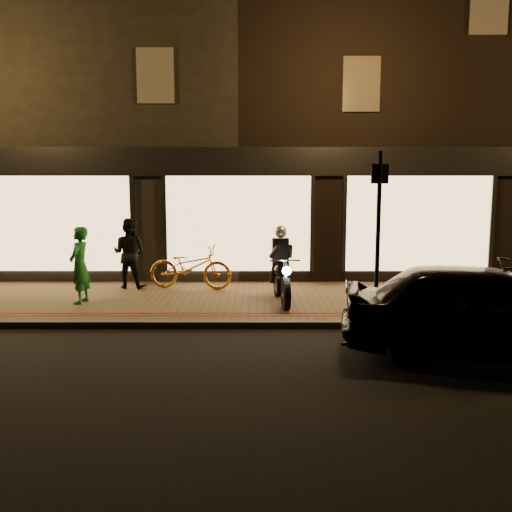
{
  "coord_description": "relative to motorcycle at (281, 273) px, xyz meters",
  "views": [
    {
      "loc": [
        0.46,
        -8.57,
        2.38
      ],
      "look_at": [
        0.44,
        1.54,
        1.1
      ],
      "focal_mm": 35.0,
      "sensor_mm": 36.0,
      "label": 1
    }
  ],
  "objects": [
    {
      "name": "ground",
      "position": [
        -0.97,
        -1.61,
        -0.73
      ],
      "size": [
        90.0,
        90.0,
        0.0
      ],
      "primitive_type": "plane",
      "color": "black",
      "rests_on": "ground"
    },
    {
      "name": "sidewalk",
      "position": [
        -0.97,
        0.39,
        -0.67
      ],
      "size": [
        50.0,
        4.0,
        0.12
      ],
      "primitive_type": "cube",
      "color": "brown",
      "rests_on": "ground"
    },
    {
      "name": "kerb_stone",
      "position": [
        -0.97,
        -1.56,
        -0.67
      ],
      "size": [
        50.0,
        0.14,
        0.12
      ],
      "primitive_type": "cube",
      "color": "#59544C",
      "rests_on": "ground"
    },
    {
      "name": "red_kerb_lines",
      "position": [
        -0.97,
        -1.06,
        -0.61
      ],
      "size": [
        50.0,
        0.26,
        0.01
      ],
      "color": "maroon",
      "rests_on": "sidewalk"
    },
    {
      "name": "building_row",
      "position": [
        -0.97,
        7.38,
        3.51
      ],
      "size": [
        48.0,
        10.11,
        8.5
      ],
      "color": "black",
      "rests_on": "ground"
    },
    {
      "name": "motorcycle",
      "position": [
        0.0,
        0.0,
        0.0
      ],
      "size": [
        0.6,
        1.94,
        1.59
      ],
      "rotation": [
        0.0,
        0.0,
        0.08
      ],
      "color": "black",
      "rests_on": "sidewalk"
    },
    {
      "name": "sign_post",
      "position": [
        1.69,
        -1.17,
        1.06
      ],
      "size": [
        0.34,
        0.15,
        3.0
      ],
      "rotation": [
        0.0,
        0.0,
        0.34
      ],
      "color": "black",
      "rests_on": "sidewalk"
    },
    {
      "name": "bicycle_gold",
      "position": [
        -2.08,
        1.47,
        -0.09
      ],
      "size": [
        2.09,
        1.05,
        1.05
      ],
      "primitive_type": "imported",
      "rotation": [
        0.0,
        0.0,
        1.39
      ],
      "color": "orange",
      "rests_on": "sidewalk"
    },
    {
      "name": "person_green",
      "position": [
        -4.14,
        -0.09,
        0.18
      ],
      "size": [
        0.43,
        0.61,
        1.58
      ],
      "primitive_type": "imported",
      "rotation": [
        0.0,
        0.0,
        -1.66
      ],
      "color": "#207832",
      "rests_on": "sidewalk"
    },
    {
      "name": "person_dark",
      "position": [
        -3.55,
        1.59,
        0.22
      ],
      "size": [
        0.91,
        0.76,
        1.67
      ],
      "primitive_type": "imported",
      "rotation": [
        0.0,
        0.0,
        2.97
      ],
      "color": "black",
      "rests_on": "sidewalk"
    },
    {
      "name": "parked_car",
      "position": [
        2.82,
        -3.13,
        -0.03
      ],
      "size": [
        4.36,
        2.37,
        1.41
      ],
      "primitive_type": "imported",
      "rotation": [
        0.0,
        0.0,
        1.39
      ],
      "color": "black",
      "rests_on": "ground"
    }
  ]
}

